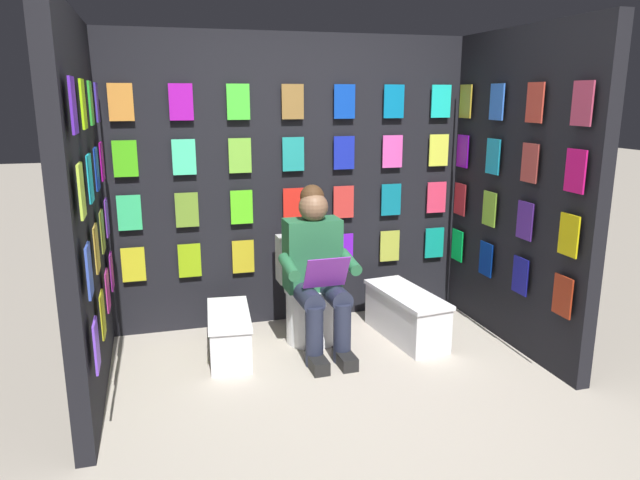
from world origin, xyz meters
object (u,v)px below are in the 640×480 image
object	(u,v)px
person_reading	(317,270)
comic_longbox_near	(229,334)
toilet	(309,296)
comic_longbox_far	(406,315)

from	to	relation	value
person_reading	comic_longbox_near	size ratio (longest dim) A/B	1.70
toilet	comic_longbox_far	bearing A→B (deg)	161.85
person_reading	comic_longbox_far	bearing A→B (deg)	179.60
person_reading	comic_longbox_far	size ratio (longest dim) A/B	1.41
comic_longbox_near	comic_longbox_far	distance (m)	1.34
person_reading	comic_longbox_near	bearing A→B (deg)	-5.91
toilet	person_reading	size ratio (longest dim) A/B	0.65
toilet	comic_longbox_far	distance (m)	0.76
toilet	person_reading	world-z (taller)	person_reading
toilet	comic_longbox_far	world-z (taller)	toilet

